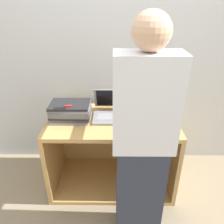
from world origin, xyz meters
TOP-DOWN VIEW (x-y plane):
  - ground_plane at (0.00, 0.00)m, footprint 12.00×12.00m
  - wall_back at (0.00, 0.75)m, footprint 8.00×0.05m
  - cart at (0.00, 0.39)m, footprint 1.14×0.65m
  - laptop_open at (0.00, 0.38)m, footprint 0.34×0.35m
  - laptop_stack_left at (-0.36, 0.32)m, footprint 0.36×0.26m
  - laptop_stack_right at (0.36, 0.33)m, footprint 0.36×0.25m
  - person at (0.21, -0.18)m, footprint 0.40×0.53m
  - inventory_tag at (-0.37, 0.26)m, footprint 0.06×0.02m

SIDE VIEW (x-z plane):
  - ground_plane at x=0.00m, z-range 0.00..0.00m
  - cart at x=0.00m, z-range 0.00..0.72m
  - laptop_stack_right at x=0.36m, z-range 0.72..0.79m
  - laptop_open at x=0.00m, z-range 0.65..0.89m
  - laptop_stack_left at x=-0.36m, z-range 0.72..0.87m
  - person at x=0.21m, z-range 0.00..1.63m
  - inventory_tag at x=-0.37m, z-range 0.87..0.88m
  - wall_back at x=0.00m, z-range 0.00..2.40m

